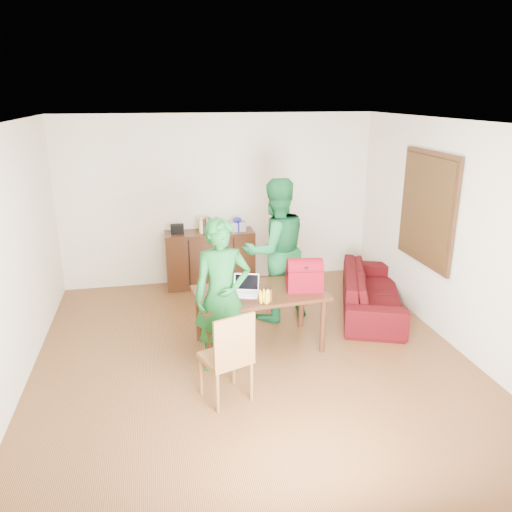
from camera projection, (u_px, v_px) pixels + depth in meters
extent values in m
cube|color=#442611|center=(253.00, 364.00, 5.87)|extent=(5.00, 5.50, 0.10)
cube|color=white|center=(252.00, 118.00, 5.00)|extent=(5.00, 5.50, 0.10)
cube|color=beige|center=(219.00, 200.00, 8.04)|extent=(5.00, 0.10, 2.70)
cube|color=beige|center=(349.00, 396.00, 2.83)|extent=(5.00, 0.10, 2.70)
cube|color=beige|center=(1.00, 266.00, 4.95)|extent=(0.10, 5.50, 2.70)
cube|color=beige|center=(463.00, 238.00, 5.92)|extent=(0.10, 5.50, 2.70)
cube|color=#3F2614|center=(427.00, 209.00, 6.49)|extent=(0.04, 1.28, 1.48)
cube|color=#472715|center=(425.00, 209.00, 6.49)|extent=(0.01, 1.18, 1.36)
cube|color=black|center=(210.00, 259.00, 8.01)|extent=(1.40, 0.45, 0.90)
cube|color=black|center=(177.00, 229.00, 7.75)|extent=(0.20, 0.14, 0.14)
cube|color=#A6A6AF|center=(237.00, 226.00, 7.94)|extent=(0.24, 0.22, 0.14)
ellipsoid|color=#1B1DB3|center=(237.00, 220.00, 7.90)|extent=(0.14, 0.14, 0.07)
cube|color=black|center=(259.00, 293.00, 5.98)|extent=(1.61, 0.99, 0.04)
cylinder|color=black|center=(210.00, 341.00, 5.59)|extent=(0.07, 0.07, 0.68)
cylinder|color=black|center=(323.00, 325.00, 5.96)|extent=(0.07, 0.07, 0.68)
cylinder|color=black|center=(198.00, 315.00, 6.23)|extent=(0.07, 0.07, 0.68)
cylinder|color=black|center=(301.00, 303.00, 6.60)|extent=(0.07, 0.07, 0.68)
cube|color=brown|center=(225.00, 358.00, 5.01)|extent=(0.57, 0.55, 0.05)
cube|color=brown|center=(235.00, 341.00, 4.77)|extent=(0.43, 0.18, 0.51)
imported|color=#145A21|center=(222.00, 296.00, 5.47)|extent=(0.64, 0.42, 1.74)
imported|color=#15612F|center=(275.00, 250.00, 6.70)|extent=(1.10, 0.95, 1.95)
cube|color=white|center=(245.00, 294.00, 5.87)|extent=(0.35, 0.29, 0.02)
cube|color=black|center=(245.00, 286.00, 5.84)|extent=(0.31, 0.16, 0.19)
cylinder|color=#522D12|center=(270.00, 295.00, 5.67)|extent=(0.07, 0.07, 0.17)
cube|color=maroon|center=(304.00, 278.00, 5.98)|extent=(0.45, 0.30, 0.31)
imported|color=#340612|center=(372.00, 291.00, 7.12)|extent=(1.45, 2.17, 0.59)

